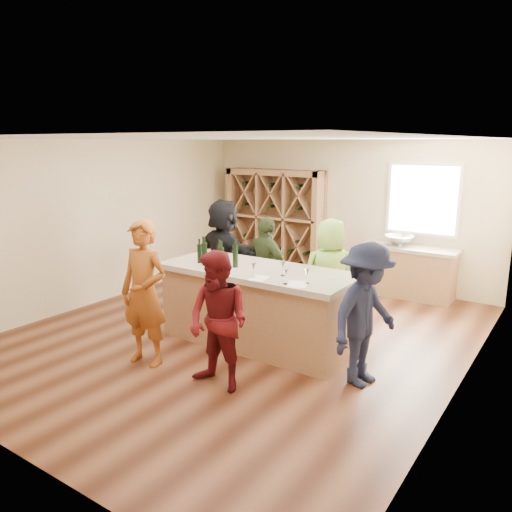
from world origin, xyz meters
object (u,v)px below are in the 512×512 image
Objects in this scene: person_server at (366,315)px; wine_bottle_c at (220,255)px; tasting_counter_base at (257,309)px; person_far_left at (224,254)px; wine_bottle_e at (235,256)px; person_far_mid at (266,269)px; person_near_left at (144,293)px; person_far_right at (330,277)px; wine_bottle_a at (200,254)px; sink at (399,240)px; wine_bottle_b at (205,254)px; wine_bottle_d at (221,257)px; wine_rack at (275,222)px; person_near_right at (219,321)px.

wine_bottle_c is at bearing 96.94° from person_server.
person_server reaches higher than tasting_counter_base.
person_server is 0.91× the size of person_far_left.
person_far_mid reaches higher than wine_bottle_e.
person_server is (2.50, 1.00, -0.08)m from person_near_left.
person_near_left is 1.08× the size of person_far_right.
wine_bottle_a is at bearing 130.44° from person_far_left.
wine_bottle_b is at bearing -113.24° from sink.
wine_bottle_c is at bearing 137.47° from wine_bottle_d.
wine_bottle_e is at bearing 14.53° from person_far_right.
person_far_left is at bearing 126.48° from wine_bottle_d.
person_far_left is at bearing 133.38° from wine_bottle_e.
person_far_right is (0.92, 1.05, -0.38)m from wine_bottle_e.
wine_rack is 3.53m from person_far_right.
person_near_left is at bearing 95.92° from person_far_mid.
wine_bottle_e is (0.56, 0.09, 0.02)m from wine_bottle_a.
tasting_counter_base is 0.79m from wine_bottle_e.
person_far_right is (1.07, 1.17, -0.37)m from wine_bottle_d.
person_server is at bearing -46.41° from wine_rack.
wine_bottle_e reaches higher than tasting_counter_base.
sink reaches higher than tasting_counter_base.
sink is 2.03× the size of wine_bottle_a.
wine_bottle_a is at bearing 84.74° from person_near_left.
person_far_left reaches higher than person_far_mid.
person_near_left reaches higher than person_far_right.
wine_bottle_d is 0.17× the size of person_server.
wine_bottle_d is 1.63m from person_far_right.
person_server is at bearing 166.18° from person_far_mid.
person_far_left is at bearing -133.50° from sink.
wine_rack is 3.87m from wine_bottle_e.
person_far_right is at bearing 48.68° from wine_bottle_e.
wine_bottle_c is 0.17× the size of person_server.
person_far_right is at bearing 47.64° from wine_bottle_d.
person_near_left is at bearing 22.91° from person_far_right.
wine_rack reaches higher than person_far_left.
tasting_counter_base is 1.19m from person_far_right.
wine_bottle_d is at bearing 105.95° from person_far_mid.
wine_bottle_a is 0.31m from wine_bottle_c.
person_near_left reaches higher than wine_bottle_a.
wine_bottle_a is 1.24m from person_far_mid.
person_far_left reaches higher than tasting_counter_base.
tasting_counter_base is 1.55× the size of person_server.
wine_rack reaches higher than wine_bottle_a.
wine_bottle_d reaches higher than wine_bottle_a.
person_near_left is at bearing -88.22° from wine_bottle_a.
person_server is (2.24, -0.18, -0.38)m from wine_bottle_c.
wine_bottle_b is (-0.71, -0.25, 0.74)m from tasting_counter_base.
person_server is (1.69, -0.30, 0.34)m from tasting_counter_base.
wine_bottle_a is 1.70m from person_near_right.
wine_bottle_a is 0.57m from wine_bottle_e.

